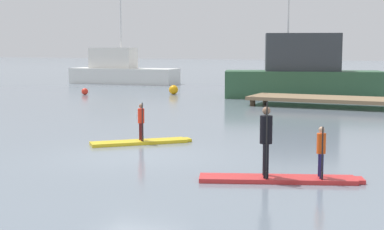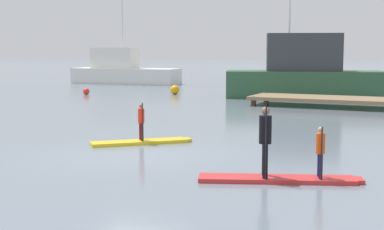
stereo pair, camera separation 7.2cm
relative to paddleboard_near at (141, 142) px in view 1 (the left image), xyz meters
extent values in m
plane|color=slate|center=(0.80, -1.77, -0.05)|extent=(240.00, 240.00, 0.00)
cube|color=gold|center=(-0.05, -0.05, 0.00)|extent=(2.62, 2.50, 0.10)
cube|color=gold|center=(1.08, 1.00, 0.00)|extent=(0.48, 0.49, 0.09)
cylinder|color=#4C1419|center=(-0.08, 0.09, 0.32)|extent=(0.08, 0.08, 0.55)
cylinder|color=#4C1419|center=(0.08, -0.09, 0.32)|extent=(0.08, 0.08, 0.55)
cylinder|color=red|center=(0.00, 0.00, 0.82)|extent=(0.29, 0.29, 0.45)
sphere|color=#8C664C|center=(0.00, 0.00, 1.14)|extent=(0.13, 0.13, 0.13)
cylinder|color=black|center=(0.12, -0.13, 0.65)|extent=(0.03, 0.03, 1.20)
cube|color=black|center=(0.12, -0.13, 0.14)|extent=(0.12, 0.12, 0.18)
cube|color=red|center=(5.26, -3.13, 0.00)|extent=(3.49, 1.84, 0.10)
cube|color=red|center=(6.94, -2.49, 0.00)|extent=(0.38, 0.51, 0.09)
cylinder|color=black|center=(4.96, -3.07, 0.43)|extent=(0.12, 0.12, 0.76)
cylinder|color=black|center=(5.07, -3.38, 0.43)|extent=(0.12, 0.12, 0.76)
cylinder|color=black|center=(5.02, -3.22, 1.12)|extent=(0.36, 0.36, 0.63)
sphere|color=#8C664C|center=(5.02, -3.22, 1.54)|extent=(0.18, 0.18, 0.18)
cylinder|color=black|center=(5.09, -3.42, 0.90)|extent=(0.03, 0.03, 1.71)
cube|color=black|center=(5.09, -3.42, 0.14)|extent=(0.08, 0.14, 0.18)
cylinder|color=#19194C|center=(6.12, -2.68, 0.32)|extent=(0.08, 0.08, 0.55)
cylinder|color=#19194C|center=(6.20, -2.90, 0.32)|extent=(0.08, 0.08, 0.55)
cylinder|color=#E54C14|center=(6.16, -2.79, 0.82)|extent=(0.26, 0.26, 0.45)
sphere|color=tan|center=(6.16, -2.79, 1.13)|extent=(0.13, 0.13, 0.13)
cylinder|color=black|center=(6.22, -2.95, 0.64)|extent=(0.03, 0.03, 1.17)
cube|color=black|center=(6.22, -2.95, 0.14)|extent=(0.08, 0.14, 0.18)
cube|color=#2D5638|center=(0.69, 18.29, 0.75)|extent=(9.55, 5.40, 1.60)
cube|color=#33383D|center=(0.63, 18.27, 2.65)|extent=(4.74, 3.29, 2.22)
cylinder|color=silver|center=(-0.19, 17.99, 5.65)|extent=(0.12, 0.12, 3.78)
cube|color=silver|center=(-15.87, 25.17, 0.59)|extent=(9.18, 3.15, 1.27)
cube|color=white|center=(-16.85, 25.10, 2.07)|extent=(3.85, 1.93, 1.70)
cylinder|color=silver|center=(-16.11, 25.15, 5.38)|extent=(0.12, 0.12, 4.91)
cube|color=#846B4C|center=(3.48, 13.56, 0.35)|extent=(8.56, 2.80, 0.18)
cylinder|color=#473828|center=(-0.50, 12.47, 0.19)|extent=(0.28, 0.28, 0.49)
cylinder|color=#473828|center=(-0.50, 14.66, 0.19)|extent=(0.28, 0.28, 0.49)
sphere|color=orange|center=(-7.39, 17.24, 0.25)|extent=(0.59, 0.59, 0.59)
sphere|color=red|center=(-12.39, 14.64, 0.16)|extent=(0.42, 0.42, 0.42)
camera|label=1|loc=(8.70, -15.30, 2.94)|focal=53.25mm
camera|label=2|loc=(8.76, -15.27, 2.94)|focal=53.25mm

